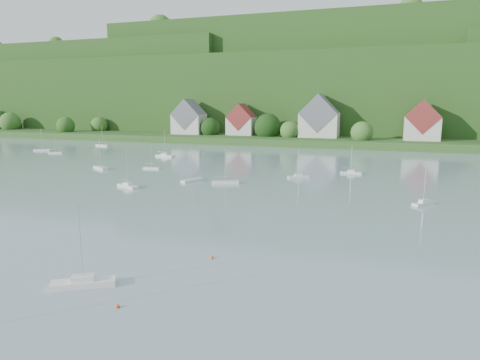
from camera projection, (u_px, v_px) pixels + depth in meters
name	position (u px, v px, depth m)	size (l,w,h in m)	color
far_shore_strip	(312.00, 138.00, 196.68)	(600.00, 60.00, 3.00)	#29521E
forested_ridge	(333.00, 93.00, 256.54)	(620.00, 181.22, 69.89)	#173D13
village_building_0	(189.00, 120.00, 200.82)	(14.00, 10.40, 16.00)	beige
village_building_1	(241.00, 122.00, 194.79)	(12.00, 9.36, 14.00)	beige
village_building_2	(319.00, 120.00, 182.36)	(16.00, 11.44, 18.00)	beige
village_building_3	(422.00, 123.00, 167.80)	(13.00, 10.40, 15.50)	beige
near_sailboat_3	(83.00, 282.00, 42.16)	(6.10, 4.60, 8.22)	white
mooring_buoy_2	(118.00, 308.00, 37.90)	(0.37, 0.37, 0.37)	#E9530F
mooring_buoy_3	(212.00, 258.00, 49.79)	(0.39, 0.39, 0.39)	#E9530F
far_sailboat_cluster	(273.00, 166.00, 118.39)	(198.77, 74.63, 8.71)	white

